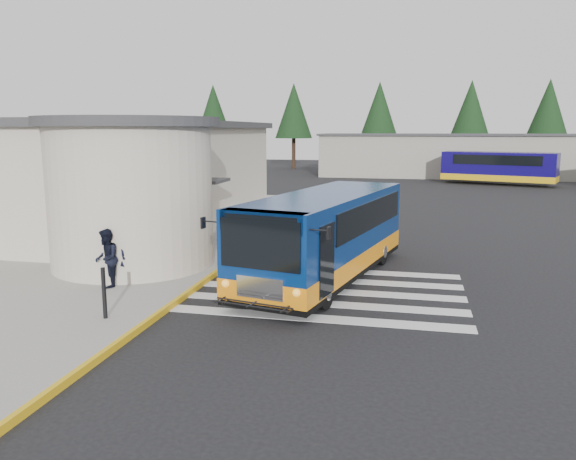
% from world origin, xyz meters
% --- Properties ---
extents(ground, '(140.00, 140.00, 0.00)m').
position_xyz_m(ground, '(0.00, 0.00, 0.00)').
color(ground, black).
rests_on(ground, ground).
extents(sidewalk, '(10.00, 34.00, 0.15)m').
position_xyz_m(sidewalk, '(-9.00, 4.00, 0.07)').
color(sidewalk, gray).
rests_on(sidewalk, ground).
extents(curb_strip, '(0.12, 34.00, 0.16)m').
position_xyz_m(curb_strip, '(-4.05, 4.00, 0.08)').
color(curb_strip, gold).
rests_on(curb_strip, ground).
extents(station_building, '(12.70, 18.70, 4.80)m').
position_xyz_m(station_building, '(-10.84, 6.91, 2.57)').
color(station_building, beige).
rests_on(station_building, ground).
extents(crosswalk, '(8.00, 5.35, 0.01)m').
position_xyz_m(crosswalk, '(-0.50, -0.80, 0.01)').
color(crosswalk, silver).
rests_on(crosswalk, ground).
extents(depot_building, '(26.40, 8.40, 4.20)m').
position_xyz_m(depot_building, '(6.00, 42.00, 2.11)').
color(depot_building, gray).
rests_on(depot_building, ground).
extents(tree_line, '(58.40, 4.40, 10.00)m').
position_xyz_m(tree_line, '(6.29, 50.00, 6.77)').
color(tree_line, black).
rests_on(tree_line, ground).
extents(transit_bus, '(4.71, 9.64, 2.64)m').
position_xyz_m(transit_bus, '(-0.62, 0.57, 1.26)').
color(transit_bus, navy).
rests_on(transit_bus, ground).
extents(pedestrian_a, '(0.48, 0.68, 1.76)m').
position_xyz_m(pedestrian_a, '(-6.09, -1.67, 1.03)').
color(pedestrian_a, black).
rests_on(pedestrian_a, sidewalk).
extents(pedestrian_b, '(0.92, 1.00, 1.67)m').
position_xyz_m(pedestrian_b, '(-6.43, -2.21, 0.98)').
color(pedestrian_b, black).
rests_on(pedestrian_b, sidewalk).
extents(bollard, '(0.10, 0.10, 1.23)m').
position_xyz_m(bollard, '(-5.07, -4.67, 0.77)').
color(bollard, black).
rests_on(bollard, sidewalk).
extents(far_bus_a, '(9.44, 5.39, 2.35)m').
position_xyz_m(far_bus_a, '(9.04, 33.92, 1.53)').
color(far_bus_a, '#0F0753').
rests_on(far_bus_a, ground).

